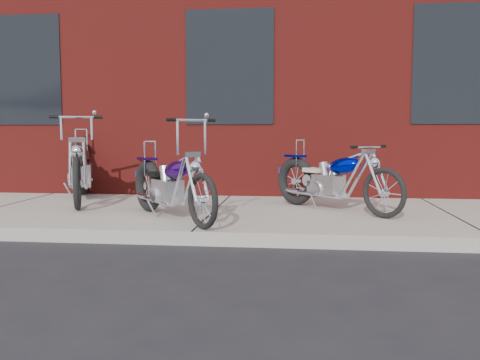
# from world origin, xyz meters

# --- Properties ---
(ground) EXTENTS (120.00, 120.00, 0.00)m
(ground) POSITION_xyz_m (0.00, 0.00, 0.00)
(ground) COLOR black
(ground) RESTS_ON ground
(sidewalk) EXTENTS (22.00, 3.00, 0.15)m
(sidewalk) POSITION_xyz_m (0.00, 1.50, 0.07)
(sidewalk) COLOR #A39A8F
(sidewalk) RESTS_ON ground
(building_brick) EXTENTS (22.00, 10.00, 8.00)m
(building_brick) POSITION_xyz_m (0.00, 8.00, 4.00)
(building_brick) COLOR maroon
(building_brick) RESTS_ON ground
(chopper_purple) EXTENTS (1.40, 1.68, 1.17)m
(chopper_purple) POSITION_xyz_m (-0.41, 0.75, 0.53)
(chopper_purple) COLOR black
(chopper_purple) RESTS_ON sidewalk
(chopper_blue) EXTENTS (1.57, 1.55, 0.92)m
(chopper_blue) POSITION_xyz_m (1.55, 1.63, 0.53)
(chopper_blue) COLOR black
(chopper_blue) RESTS_ON sidewalk
(chopper_third) EXTENTS (1.03, 2.34, 1.25)m
(chopper_third) POSITION_xyz_m (-2.13, 2.14, 0.59)
(chopper_third) COLOR black
(chopper_third) RESTS_ON sidewalk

